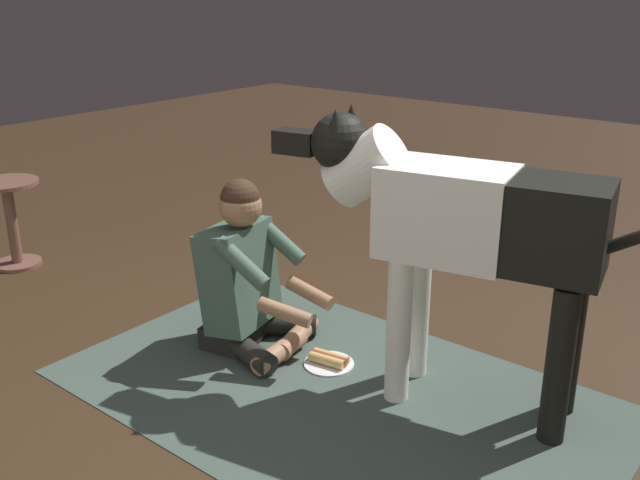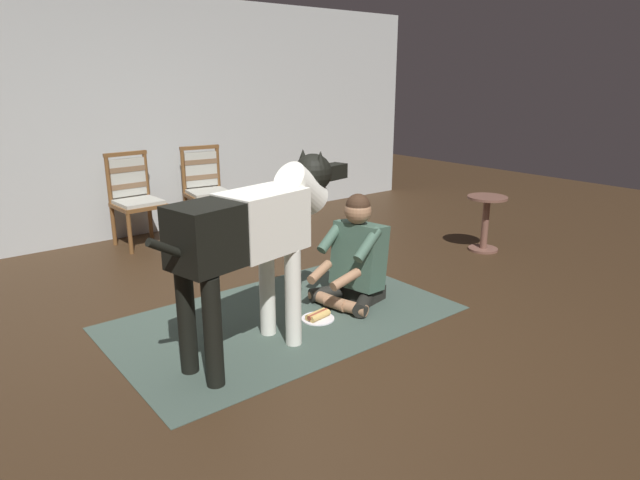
{
  "view_description": "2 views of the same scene",
  "coord_description": "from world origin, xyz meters",
  "px_view_note": "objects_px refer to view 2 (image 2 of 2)",
  "views": [
    {
      "loc": [
        -1.58,
        2.42,
        1.77
      ],
      "look_at": [
        0.45,
        -0.1,
        0.59
      ],
      "focal_mm": 40.27,
      "sensor_mm": 36.0,
      "label": 1
    },
    {
      "loc": [
        -2.0,
        -2.93,
        1.74
      ],
      "look_at": [
        0.28,
        -0.09,
        0.65
      ],
      "focal_mm": 30.69,
      "sensor_mm": 36.0,
      "label": 2
    }
  ],
  "objects_px": {
    "dining_chair_left_of_pair": "(134,195)",
    "dining_chair_right_of_pair": "(205,185)",
    "hot_dog_on_plate": "(318,316)",
    "round_side_table": "(486,219)",
    "person_sitting_on_floor": "(355,258)",
    "large_dog": "(256,230)"
  },
  "relations": [
    {
      "from": "dining_chair_left_of_pair",
      "to": "round_side_table",
      "type": "distance_m",
      "value": 3.69
    },
    {
      "from": "dining_chair_right_of_pair",
      "to": "person_sitting_on_floor",
      "type": "height_order",
      "value": "dining_chair_right_of_pair"
    },
    {
      "from": "person_sitting_on_floor",
      "to": "round_side_table",
      "type": "height_order",
      "value": "person_sitting_on_floor"
    },
    {
      "from": "hot_dog_on_plate",
      "to": "round_side_table",
      "type": "height_order",
      "value": "round_side_table"
    },
    {
      "from": "dining_chair_right_of_pair",
      "to": "large_dog",
      "type": "distance_m",
      "value": 3.07
    },
    {
      "from": "dining_chair_right_of_pair",
      "to": "large_dog",
      "type": "xyz_separation_m",
      "value": [
        -1.11,
        -2.85,
        0.28
      ]
    },
    {
      "from": "person_sitting_on_floor",
      "to": "dining_chair_left_of_pair",
      "type": "bearing_deg",
      "value": 106.12
    },
    {
      "from": "dining_chair_left_of_pair",
      "to": "person_sitting_on_floor",
      "type": "distance_m",
      "value": 2.76
    },
    {
      "from": "dining_chair_left_of_pair",
      "to": "dining_chair_right_of_pair",
      "type": "height_order",
      "value": "same"
    },
    {
      "from": "person_sitting_on_floor",
      "to": "round_side_table",
      "type": "xyz_separation_m",
      "value": [
        1.96,
        0.17,
        -0.02
      ]
    },
    {
      "from": "large_dog",
      "to": "hot_dog_on_plate",
      "type": "xyz_separation_m",
      "value": [
        0.59,
        0.12,
        -0.8
      ]
    },
    {
      "from": "large_dog",
      "to": "hot_dog_on_plate",
      "type": "bearing_deg",
      "value": 11.5
    },
    {
      "from": "person_sitting_on_floor",
      "to": "round_side_table",
      "type": "bearing_deg",
      "value": 4.89
    },
    {
      "from": "person_sitting_on_floor",
      "to": "hot_dog_on_plate",
      "type": "distance_m",
      "value": 0.57
    },
    {
      "from": "dining_chair_right_of_pair",
      "to": "large_dog",
      "type": "height_order",
      "value": "large_dog"
    },
    {
      "from": "dining_chair_left_of_pair",
      "to": "hot_dog_on_plate",
      "type": "relative_size",
      "value": 3.98
    },
    {
      "from": "dining_chair_left_of_pair",
      "to": "hot_dog_on_plate",
      "type": "distance_m",
      "value": 2.8
    },
    {
      "from": "dining_chair_right_of_pair",
      "to": "large_dog",
      "type": "bearing_deg",
      "value": -111.18
    },
    {
      "from": "person_sitting_on_floor",
      "to": "round_side_table",
      "type": "relative_size",
      "value": 1.53
    },
    {
      "from": "person_sitting_on_floor",
      "to": "dining_chair_right_of_pair",
      "type": "bearing_deg",
      "value": 88.53
    },
    {
      "from": "dining_chair_left_of_pair",
      "to": "person_sitting_on_floor",
      "type": "bearing_deg",
      "value": -73.88
    },
    {
      "from": "hot_dog_on_plate",
      "to": "round_side_table",
      "type": "xyz_separation_m",
      "value": [
        2.41,
        0.26,
        0.31
      ]
    }
  ]
}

